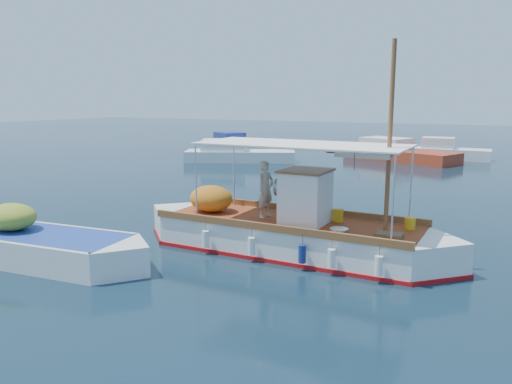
% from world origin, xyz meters
% --- Properties ---
extents(ground, '(160.00, 160.00, 0.00)m').
position_xyz_m(ground, '(0.00, 0.00, 0.00)').
color(ground, black).
rests_on(ground, ground).
extents(fishing_caique, '(10.11, 2.95, 6.16)m').
position_xyz_m(fishing_caique, '(0.50, 0.26, 0.54)').
color(fishing_caique, white).
rests_on(fishing_caique, ground).
extents(dinghy, '(7.31, 2.53, 1.79)m').
position_xyz_m(dinghy, '(-5.40, -3.76, 0.37)').
color(dinghy, white).
rests_on(dinghy, ground).
extents(bg_boat_nw, '(8.06, 5.35, 1.80)m').
position_xyz_m(bg_boat_nw, '(-11.18, 18.19, 0.49)').
color(bg_boat_nw, silver).
rests_on(bg_boat_nw, ground).
extents(bg_boat_n, '(8.73, 5.81, 1.80)m').
position_xyz_m(bg_boat_n, '(-1.09, 24.26, 0.49)').
color(bg_boat_n, '#A0321A').
rests_on(bg_boat_n, ground).
extents(bg_boat_far_w, '(6.24, 5.07, 1.80)m').
position_xyz_m(bg_boat_far_w, '(-14.82, 24.18, 0.49)').
color(bg_boat_far_w, silver).
rests_on(bg_boat_far_w, ground).
extents(bg_boat_far_n, '(5.73, 2.12, 1.80)m').
position_xyz_m(bg_boat_far_n, '(2.11, 26.64, 0.49)').
color(bg_boat_far_n, silver).
rests_on(bg_boat_far_n, ground).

